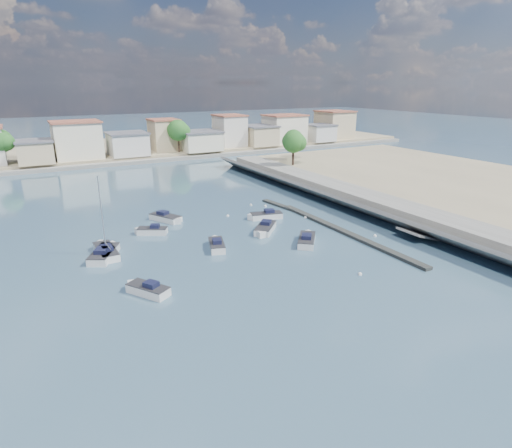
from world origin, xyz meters
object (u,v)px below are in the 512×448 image
at_px(motorboat_e, 105,253).
at_px(motorboat_g, 167,218).
at_px(sailboat, 106,251).
at_px(motorboat_c, 265,216).
at_px(motorboat_f, 151,231).
at_px(motorboat_b, 217,245).
at_px(motorboat_h, 307,240).
at_px(motorboat_d, 265,229).
at_px(motorboat_a, 146,290).

bearing_deg(motorboat_e, motorboat_g, 42.51).
distance_m(motorboat_e, sailboat, 0.66).
xyz_separation_m(motorboat_c, motorboat_f, (-15.54, 1.33, -0.00)).
distance_m(motorboat_e, motorboat_g, 13.25).
bearing_deg(motorboat_e, motorboat_f, 36.74).
height_order(motorboat_b, motorboat_e, same).
bearing_deg(motorboat_c, motorboat_f, 175.09).
height_order(motorboat_b, motorboat_g, same).
distance_m(motorboat_c, motorboat_g, 13.35).
distance_m(motorboat_f, motorboat_h, 19.24).
bearing_deg(motorboat_e, motorboat_d, -4.25).
xyz_separation_m(motorboat_g, motorboat_h, (11.73, -16.09, -0.00)).
distance_m(motorboat_g, motorboat_h, 19.91).
bearing_deg(motorboat_e, sailboat, 71.34).
relative_size(motorboat_g, motorboat_h, 1.07).
bearing_deg(motorboat_h, motorboat_f, 141.79).
bearing_deg(sailboat, motorboat_a, -82.86).
height_order(motorboat_b, motorboat_h, same).
xyz_separation_m(motorboat_c, motorboat_h, (-0.42, -10.57, -0.00)).
distance_m(motorboat_a, motorboat_b, 12.21).
bearing_deg(motorboat_g, motorboat_a, -112.64).
height_order(motorboat_g, sailboat, sailboat).
distance_m(motorboat_c, sailboat, 21.89).
xyz_separation_m(motorboat_d, motorboat_g, (-9.36, 10.38, 0.00)).
height_order(motorboat_b, motorboat_c, same).
height_order(motorboat_d, sailboat, sailboat).
height_order(motorboat_f, motorboat_h, same).
height_order(motorboat_d, motorboat_f, same).
relative_size(motorboat_e, motorboat_f, 1.41).
relative_size(motorboat_c, motorboat_e, 0.90).
bearing_deg(sailboat, motorboat_d, -6.16).
distance_m(motorboat_a, motorboat_d, 19.78).
xyz_separation_m(motorboat_b, motorboat_h, (9.93, -3.62, 0.00)).
xyz_separation_m(motorboat_b, motorboat_c, (10.35, 6.95, 0.00)).
distance_m(motorboat_f, sailboat, 7.43).
bearing_deg(motorboat_h, sailboat, 159.98).
relative_size(motorboat_a, motorboat_d, 0.90).
bearing_deg(motorboat_d, motorboat_g, 132.07).
height_order(motorboat_b, motorboat_f, same).
distance_m(motorboat_c, motorboat_f, 15.59).
bearing_deg(motorboat_h, motorboat_a, -170.13).
distance_m(motorboat_f, motorboat_g, 5.39).
relative_size(motorboat_b, sailboat, 0.49).
bearing_deg(motorboat_f, motorboat_g, 51.05).
height_order(motorboat_h, sailboat, sailboat).
xyz_separation_m(motorboat_a, sailboat, (-1.41, 11.22, 0.04)).
distance_m(motorboat_b, motorboat_d, 7.85).
xyz_separation_m(motorboat_d, motorboat_f, (-12.75, 6.18, 0.00)).
height_order(motorboat_a, motorboat_h, same).
bearing_deg(motorboat_b, motorboat_d, 15.50).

